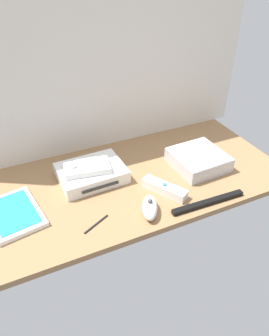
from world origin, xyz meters
The scene contains 10 objects.
ground_plane centered at (0.00, 0.00, -1.00)cm, with size 100.00×48.00×2.00cm, color #936D47.
back_wall centered at (0.00, 24.60, 32.00)cm, with size 110.00×1.20×64.00cm, color silver.
game_console centered at (-12.97, 5.57, 2.20)cm, with size 21.44×16.96×4.40cm.
mini_computer centered at (22.95, -2.93, 2.64)cm, with size 17.62×17.62×5.30cm.
game_case centered at (-38.74, -1.81, 0.76)cm, with size 16.53×20.97×1.56cm.
remote_wand centered at (5.27, -10.72, 1.51)cm, with size 10.55×14.61×3.40cm.
remote_nunchuk centered at (-2.99, -16.90, 2.04)cm, with size 8.25×10.92×5.10cm.
remote_classic_pad centered at (-14.48, 4.78, 5.41)cm, with size 15.57×10.37×2.40cm.
sensor_bar centered at (14.57, -20.97, 0.70)cm, with size 24.00×1.80×1.40cm, color black.
stylus_pen centered at (-18.58, -14.96, 0.35)cm, with size 0.70×0.70×9.00cm, color black.
Camera 1 is at (-35.06, -76.13, 64.11)cm, focal length 33.95 mm.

